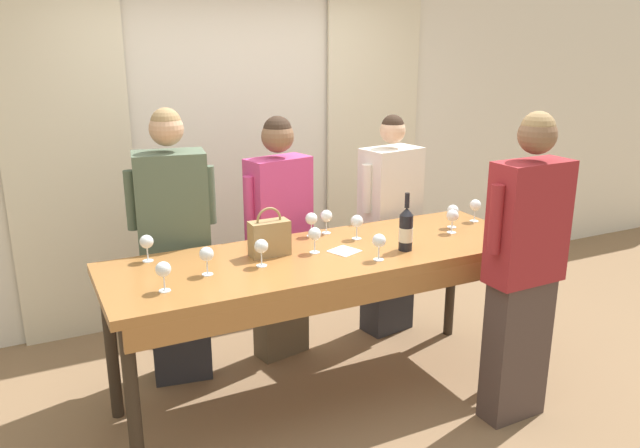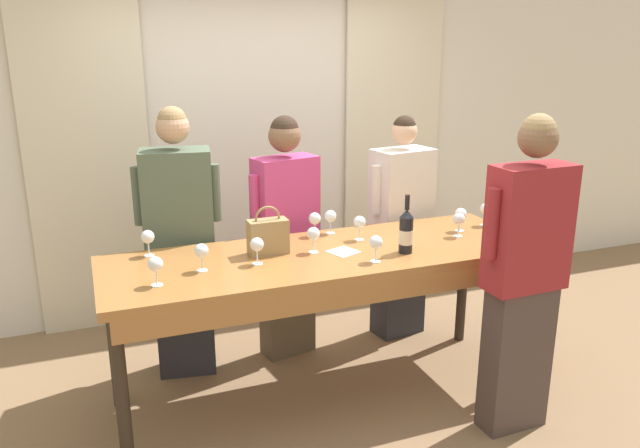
{
  "view_description": "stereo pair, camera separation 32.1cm",
  "coord_description": "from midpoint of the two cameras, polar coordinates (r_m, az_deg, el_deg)",
  "views": [
    {
      "loc": [
        -1.57,
        -3.1,
        2.16
      ],
      "look_at": [
        0.0,
        0.08,
        1.1
      ],
      "focal_mm": 35.0,
      "sensor_mm": 36.0,
      "label": 1
    },
    {
      "loc": [
        -1.28,
        -3.23,
        2.16
      ],
      "look_at": [
        0.0,
        0.08,
        1.1
      ],
      "focal_mm": 35.0,
      "sensor_mm": 36.0,
      "label": 2
    }
  ],
  "objects": [
    {
      "name": "host_pouring",
      "position": [
        3.61,
        15.77,
        -3.94
      ],
      "size": [
        0.56,
        0.22,
        1.8
      ],
      "color": "#473833",
      "rests_on": "ground_plane"
    },
    {
      "name": "wine_glass_back_right",
      "position": [
        3.21,
        -16.95,
        -4.11
      ],
      "size": [
        0.08,
        0.08,
        0.15
      ],
      "color": "white",
      "rests_on": "tasting_bar"
    },
    {
      "name": "wine_glass_back_mid",
      "position": [
        3.88,
        1.03,
        0.18
      ],
      "size": [
        0.08,
        0.08,
        0.15
      ],
      "color": "white",
      "rests_on": "tasting_bar"
    },
    {
      "name": "wine_bottle",
      "position": [
        3.68,
        5.4,
        -0.54
      ],
      "size": [
        0.08,
        0.08,
        0.35
      ],
      "color": "black",
      "rests_on": "tasting_bar"
    },
    {
      "name": "guest_cream_sweater",
      "position": [
        4.61,
        4.4,
        -0.22
      ],
      "size": [
        0.53,
        0.32,
        1.65
      ],
      "color": "#28282D",
      "rests_on": "ground_plane"
    },
    {
      "name": "wall_back",
      "position": [
        5.05,
        -9.69,
        7.71
      ],
      "size": [
        12.0,
        0.06,
        2.8
      ],
      "color": "silver",
      "rests_on": "ground_plane"
    },
    {
      "name": "wine_glass_by_handbag",
      "position": [
        3.99,
        -1.72,
        0.65
      ],
      "size": [
        0.08,
        0.08,
        0.15
      ],
      "color": "white",
      "rests_on": "tasting_bar"
    },
    {
      "name": "wine_glass_center_mid",
      "position": [
        4.06,
        9.83,
        0.68
      ],
      "size": [
        0.08,
        0.08,
        0.15
      ],
      "color": "white",
      "rests_on": "tasting_bar"
    },
    {
      "name": "wine_glass_front_left",
      "position": [
        3.37,
        -13.04,
        -2.82
      ],
      "size": [
        0.08,
        0.08,
        0.15
      ],
      "color": "white",
      "rests_on": "tasting_bar"
    },
    {
      "name": "wine_glass_center_left",
      "position": [
        3.66,
        -18.02,
        -1.64
      ],
      "size": [
        0.08,
        0.08,
        0.15
      ],
      "color": "white",
      "rests_on": "tasting_bar"
    },
    {
      "name": "wine_glass_center_right",
      "position": [
        3.51,
        2.82,
        -1.64
      ],
      "size": [
        0.08,
        0.08,
        0.15
      ],
      "color": "white",
      "rests_on": "tasting_bar"
    },
    {
      "name": "wine_glass_back_left",
      "position": [
        4.18,
        9.91,
        1.14
      ],
      "size": [
        0.08,
        0.08,
        0.15
      ],
      "color": "white",
      "rests_on": "tasting_bar"
    },
    {
      "name": "guest_pink_top",
      "position": [
        4.24,
        -5.9,
        -1.08
      ],
      "size": [
        0.54,
        0.29,
        1.69
      ],
      "color": "brown",
      "rests_on": "ground_plane"
    },
    {
      "name": "napkin",
      "position": [
        3.68,
        -0.27,
        -2.53
      ],
      "size": [
        0.2,
        0.2,
        0.0
      ],
      "color": "white",
      "rests_on": "tasting_bar"
    },
    {
      "name": "guest_olive_jacket",
      "position": [
        4.05,
        -15.38,
        -2.16
      ],
      "size": [
        0.55,
        0.34,
        1.77
      ],
      "color": "#28282D",
      "rests_on": "ground_plane"
    },
    {
      "name": "ground_plane",
      "position": [
        4.08,
        -1.79,
        -15.34
      ],
      "size": [
        18.0,
        18.0,
        0.0
      ],
      "primitive_type": "plane",
      "color": "#846647"
    },
    {
      "name": "wine_glass_front_right",
      "position": [
        4.35,
        11.98,
        1.63
      ],
      "size": [
        0.08,
        0.08,
        0.15
      ],
      "color": "white",
      "rests_on": "tasting_bar"
    },
    {
      "name": "curtain_panel_right",
      "position": [
        5.48,
        3.15,
        8.01
      ],
      "size": [
        0.87,
        0.03,
        2.69
      ],
      "color": "beige",
      "rests_on": "ground_plane"
    },
    {
      "name": "wine_glass_near_host",
      "position": [
        3.93,
        -3.14,
        0.41
      ],
      "size": [
        0.08,
        0.08,
        0.15
      ],
      "color": "white",
      "rests_on": "tasting_bar"
    },
    {
      "name": "handbag",
      "position": [
        3.61,
        -7.2,
        -1.24
      ],
      "size": [
        0.23,
        0.11,
        0.29
      ],
      "color": "#997A4C",
      "rests_on": "tasting_bar"
    },
    {
      "name": "wine_glass_front_mid",
      "position": [
        3.63,
        -3.03,
        -1.0
      ],
      "size": [
        0.08,
        0.08,
        0.15
      ],
      "color": "white",
      "rests_on": "tasting_bar"
    },
    {
      "name": "wine_glass_by_bottle",
      "position": [
        3.44,
        -8.07,
        -2.12
      ],
      "size": [
        0.08,
        0.08,
        0.15
      ],
      "color": "white",
      "rests_on": "tasting_bar"
    },
    {
      "name": "curtain_panel_left",
      "position": [
        4.79,
        -23.79,
        5.39
      ],
      "size": [
        0.87,
        0.03,
        2.69
      ],
      "color": "beige",
      "rests_on": "ground_plane"
    },
    {
      "name": "tasting_bar",
      "position": [
        3.68,
        -1.75,
        -4.07
      ],
      "size": [
        2.58,
        0.84,
        0.95
      ],
      "color": "#9E6633",
      "rests_on": "ground_plane"
    }
  ]
}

